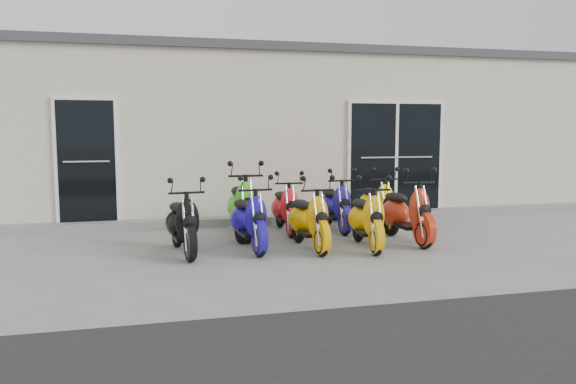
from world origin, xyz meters
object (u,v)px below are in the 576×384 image
scooter_front_orange_a (309,211)px  scooter_front_orange_b (367,211)px  scooter_front_red (407,204)px  scooter_back_green (242,198)px  scooter_back_red (285,201)px  scooter_front_blue (249,211)px  scooter_back_blue (335,199)px  scooter_front_black (182,215)px  scooter_back_yellow (377,197)px

scooter_front_orange_a → scooter_front_orange_b: size_ratio=1.00×
scooter_front_red → scooter_front_orange_b: bearing=-162.8°
scooter_back_green → scooter_back_red: scooter_back_green is taller
scooter_front_blue → scooter_back_blue: (1.73, 1.17, -0.01)m
scooter_front_blue → scooter_back_green: scooter_back_green is taller
scooter_front_red → scooter_back_green: size_ratio=0.94×
scooter_front_black → scooter_back_blue: (2.69, 1.23, -0.01)m
scooter_back_red → scooter_back_blue: 0.89m
scooter_front_black → scooter_back_blue: bearing=17.8°
scooter_front_blue → scooter_front_orange_a: size_ratio=1.01×
scooter_back_red → scooter_front_orange_a: bearing=-86.7°
scooter_front_red → scooter_back_red: 2.06m
scooter_front_red → scooter_back_yellow: (0.02, 1.21, -0.04)m
scooter_back_blue → scooter_back_yellow: size_ratio=0.99×
scooter_back_yellow → scooter_front_blue: bearing=-153.7°
scooter_back_yellow → scooter_back_red: bearing=-179.6°
scooter_front_black → scooter_front_orange_a: (1.82, -0.11, -0.00)m
scooter_front_orange_a → scooter_front_orange_b: bearing=-13.3°
scooter_front_orange_a → scooter_back_yellow: scooter_front_orange_a is taller
scooter_front_black → scooter_back_yellow: bearing=12.7°
scooter_front_orange_a → scooter_back_green: size_ratio=0.88×
scooter_front_black → scooter_back_red: bearing=28.0°
scooter_front_orange_b → scooter_front_orange_a: bearing=176.9°
scooter_front_black → scooter_front_red: size_ratio=0.94×
scooter_front_blue → scooter_front_orange_b: (1.71, -0.32, -0.01)m
scooter_front_orange_b → scooter_back_green: scooter_back_green is taller
scooter_front_blue → scooter_front_orange_b: bearing=-16.5°
scooter_front_blue → scooter_back_green: size_ratio=0.89×
scooter_front_black → scooter_front_orange_a: bearing=-10.4°
scooter_front_red → scooter_back_blue: (-0.75, 1.22, -0.04)m
scooter_front_orange_b → scooter_back_green: (-1.62, 1.38, 0.08)m
scooter_front_black → scooter_back_blue: size_ratio=1.01×
scooter_back_red → scooter_back_blue: bearing=1.1°
scooter_front_black → scooter_back_yellow: 3.67m
scooter_front_orange_a → scooter_front_red: bearing=1.0°
scooter_back_yellow → scooter_back_green: bearing=-176.2°
scooter_front_black → scooter_front_orange_b: bearing=-12.4°
scooter_front_red → scooter_back_yellow: scooter_front_red is taller
scooter_back_blue → scooter_front_orange_a: bearing=-121.6°
scooter_front_red → scooter_back_green: scooter_back_green is taller
scooter_front_black → scooter_back_red: 2.19m
scooter_front_black → scooter_front_red: 3.44m
scooter_front_orange_a → scooter_back_yellow: bearing=35.7°
scooter_front_black → scooter_front_blue: scooter_front_blue is taller
scooter_front_blue → scooter_back_blue: 2.09m
scooter_back_green → scooter_back_red: bearing=10.8°
scooter_front_red → scooter_front_orange_a: bearing=-177.7°
scooter_front_blue → scooter_front_orange_a: bearing=-17.4°
scooter_back_blue → scooter_back_yellow: bearing=1.0°
scooter_front_black → scooter_front_red: (3.44, 0.02, 0.03)m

